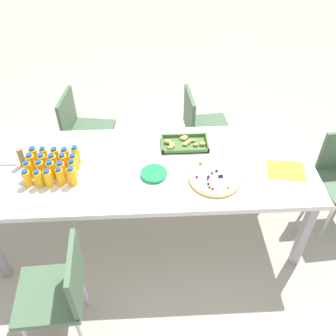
% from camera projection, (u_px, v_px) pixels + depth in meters
% --- Properties ---
extents(ground_plane, '(12.00, 12.00, 0.00)m').
position_uv_depth(ground_plane, '(152.00, 229.00, 3.19)').
color(ground_plane, '#B2A899').
extents(party_table, '(2.40, 0.91, 0.74)m').
position_uv_depth(party_table, '(149.00, 172.00, 2.73)').
color(party_table, silver).
rests_on(party_table, ground_plane).
extents(chair_far_left, '(0.45, 0.45, 0.83)m').
position_uv_depth(chair_far_left, '(82.00, 128.00, 3.43)').
color(chair_far_left, '#4C6B4C').
rests_on(chair_far_left, ground_plane).
extents(chair_far_right, '(0.44, 0.44, 0.83)m').
position_uv_depth(chair_far_right, '(201.00, 124.00, 3.47)').
color(chair_far_right, '#4C6B4C').
rests_on(chair_far_right, ground_plane).
extents(chair_near_left, '(0.42, 0.42, 0.83)m').
position_uv_depth(chair_near_left, '(60.00, 289.00, 2.23)').
color(chair_near_left, '#4C6B4C').
rests_on(chair_near_left, ground_plane).
extents(juice_bottle_0, '(0.06, 0.06, 0.14)m').
position_uv_depth(juice_bottle_0, '(27.00, 178.00, 2.50)').
color(juice_bottle_0, '#FAAF14').
rests_on(juice_bottle_0, party_table).
extents(juice_bottle_1, '(0.06, 0.06, 0.14)m').
position_uv_depth(juice_bottle_1, '(39.00, 179.00, 2.50)').
color(juice_bottle_1, '#FAAD14').
rests_on(juice_bottle_1, party_table).
extents(juice_bottle_2, '(0.06, 0.06, 0.14)m').
position_uv_depth(juice_bottle_2, '(48.00, 178.00, 2.50)').
color(juice_bottle_2, '#FAAC14').
rests_on(juice_bottle_2, party_table).
extents(juice_bottle_3, '(0.05, 0.05, 0.15)m').
position_uv_depth(juice_bottle_3, '(60.00, 177.00, 2.50)').
color(juice_bottle_3, '#FAAC14').
rests_on(juice_bottle_3, party_table).
extents(juice_bottle_4, '(0.06, 0.06, 0.15)m').
position_uv_depth(juice_bottle_4, '(72.00, 176.00, 2.51)').
color(juice_bottle_4, '#FAAE14').
rests_on(juice_bottle_4, party_table).
extents(juice_bottle_5, '(0.05, 0.05, 0.14)m').
position_uv_depth(juice_bottle_5, '(29.00, 170.00, 2.55)').
color(juice_bottle_5, '#F9AE14').
rests_on(juice_bottle_5, party_table).
extents(juice_bottle_6, '(0.06, 0.06, 0.15)m').
position_uv_depth(juice_bottle_6, '(41.00, 170.00, 2.55)').
color(juice_bottle_6, '#F9AC14').
rests_on(juice_bottle_6, party_table).
extents(juice_bottle_7, '(0.06, 0.06, 0.14)m').
position_uv_depth(juice_bottle_7, '(51.00, 170.00, 2.56)').
color(juice_bottle_7, '#FAAE14').
rests_on(juice_bottle_7, party_table).
extents(juice_bottle_8, '(0.06, 0.06, 0.14)m').
position_uv_depth(juice_bottle_8, '(61.00, 170.00, 2.56)').
color(juice_bottle_8, '#FAAC14').
rests_on(juice_bottle_8, party_table).
extents(juice_bottle_9, '(0.05, 0.05, 0.14)m').
position_uv_depth(juice_bottle_9, '(73.00, 169.00, 2.56)').
color(juice_bottle_9, '#FAAE14').
rests_on(juice_bottle_9, party_table).
extents(juice_bottle_10, '(0.06, 0.06, 0.14)m').
position_uv_depth(juice_bottle_10, '(31.00, 163.00, 2.61)').
color(juice_bottle_10, '#FAAE14').
rests_on(juice_bottle_10, party_table).
extents(juice_bottle_11, '(0.06, 0.06, 0.15)m').
position_uv_depth(juice_bottle_11, '(43.00, 163.00, 2.60)').
color(juice_bottle_11, '#FAAD14').
rests_on(juice_bottle_11, party_table).
extents(juice_bottle_12, '(0.06, 0.06, 0.15)m').
position_uv_depth(juice_bottle_12, '(53.00, 163.00, 2.60)').
color(juice_bottle_12, '#F9AC14').
rests_on(juice_bottle_12, party_table).
extents(juice_bottle_13, '(0.06, 0.06, 0.14)m').
position_uv_depth(juice_bottle_13, '(64.00, 162.00, 2.61)').
color(juice_bottle_13, '#F9AE14').
rests_on(juice_bottle_13, party_table).
extents(juice_bottle_14, '(0.06, 0.06, 0.14)m').
position_uv_depth(juice_bottle_14, '(74.00, 162.00, 2.62)').
color(juice_bottle_14, '#F9AD14').
rests_on(juice_bottle_14, party_table).
extents(juice_bottle_15, '(0.06, 0.06, 0.15)m').
position_uv_depth(juice_bottle_15, '(34.00, 156.00, 2.66)').
color(juice_bottle_15, '#F9AB14').
rests_on(juice_bottle_15, party_table).
extents(juice_bottle_16, '(0.05, 0.05, 0.15)m').
position_uv_depth(juice_bottle_16, '(44.00, 156.00, 2.66)').
color(juice_bottle_16, '#FAAE14').
rests_on(juice_bottle_16, party_table).
extents(juice_bottle_17, '(0.06, 0.06, 0.14)m').
position_uv_depth(juice_bottle_17, '(56.00, 156.00, 2.67)').
color(juice_bottle_17, '#FAAF14').
rests_on(juice_bottle_17, party_table).
extents(juice_bottle_18, '(0.06, 0.06, 0.14)m').
position_uv_depth(juice_bottle_18, '(66.00, 156.00, 2.67)').
color(juice_bottle_18, '#FAAB14').
rests_on(juice_bottle_18, party_table).
extents(juice_bottle_19, '(0.06, 0.06, 0.15)m').
position_uv_depth(juice_bottle_19, '(76.00, 155.00, 2.67)').
color(juice_bottle_19, '#F9AE14').
rests_on(juice_bottle_19, party_table).
extents(fruit_pizza, '(0.37, 0.37, 0.05)m').
position_uv_depth(fruit_pizza, '(215.00, 178.00, 2.57)').
color(fruit_pizza, tan).
rests_on(fruit_pizza, party_table).
extents(snack_tray, '(0.36, 0.21, 0.04)m').
position_uv_depth(snack_tray, '(184.00, 144.00, 2.85)').
color(snack_tray, '#477238').
rests_on(snack_tray, party_table).
extents(plate_stack, '(0.19, 0.19, 0.02)m').
position_uv_depth(plate_stack, '(154.00, 174.00, 2.61)').
color(plate_stack, '#1E8C4C').
rests_on(plate_stack, party_table).
extents(napkin_stack, '(0.15, 0.15, 0.02)m').
position_uv_depth(napkin_stack, '(9.00, 158.00, 2.74)').
color(napkin_stack, white).
rests_on(napkin_stack, party_table).
extents(cardboard_tube, '(0.04, 0.04, 0.15)m').
position_uv_depth(cardboard_tube, '(21.00, 157.00, 2.64)').
color(cardboard_tube, '#9E7A56').
rests_on(cardboard_tube, party_table).
extents(paper_folder, '(0.29, 0.24, 0.01)m').
position_uv_depth(paper_folder, '(286.00, 170.00, 2.65)').
color(paper_folder, yellow).
rests_on(paper_folder, party_table).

